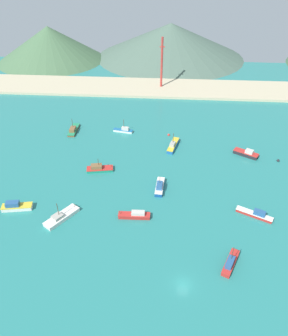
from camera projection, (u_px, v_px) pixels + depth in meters
The scene contains 18 objects.
ground at pixel (181, 201), 99.96m from camera, with size 260.00×280.00×0.50m.
fishing_boat_1 at pixel (73, 130), 134.77m from camera, with size 2.98×10.51×6.05m.
fishing_boat_3 at pixel (16, 206), 95.94m from camera, with size 9.10×4.14×2.72m.
fishing_boat_4 at pixel (173, 145), 124.37m from camera, with size 4.90×11.03×6.40m.
fishing_boat_5 at pixel (246, 153), 119.78m from camera, with size 9.20×7.03×2.63m.
fishing_boat_6 at pixel (99, 168), 112.05m from camera, with size 9.38×4.65×4.80m.
fishing_boat_8 at pixel (160, 187), 103.58m from camera, with size 3.01×9.00×5.20m.
fishing_boat_10 at pixel (230, 263), 79.27m from camera, with size 5.55×8.67×6.60m.
fishing_boat_11 at pixel (135, 215), 93.21m from camera, with size 9.20×2.48×2.31m.
fishing_boat_12 at pixel (124, 130), 134.50m from camera, with size 8.33×3.36×5.69m.
fishing_boat_13 at pixel (61, 217), 92.72m from camera, with size 8.89×10.74×6.18m.
fishing_boat_14 at pixel (256, 214), 93.51m from camera, with size 10.24×6.36×2.50m.
buoy_0 at pixel (169, 135), 132.54m from camera, with size 1.01×1.01×1.01m.
buoy_2 at pixel (278, 161), 117.13m from camera, with size 1.07×1.07×1.07m.
beach_strip at pixel (178, 88), 172.54m from camera, with size 247.00×25.97×1.20m, color #C6B793.
hill_west at pixel (50, 43), 208.97m from camera, with size 68.18×68.18×20.98m.
hill_central at pixel (171, 40), 214.94m from camera, with size 97.93×97.93×21.32m.
radio_tower at pixel (162, 63), 166.35m from camera, with size 2.63×2.11×26.34m.
Camera 1 is at (-5.70, -46.51, 65.57)m, focal length 34.83 mm.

